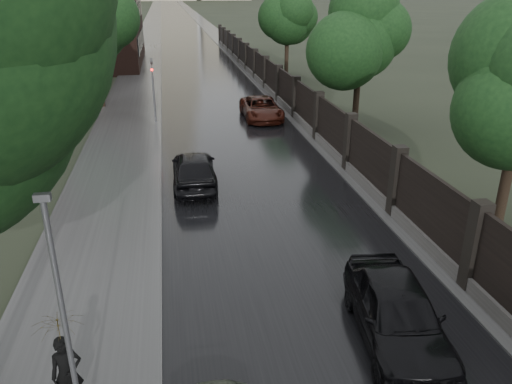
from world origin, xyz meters
The scene contains 13 objects.
road centered at (0.00, 190.00, 0.01)m, with size 8.00×420.00×0.02m, color black.
sidewalk_left centered at (-6.00, 190.00, 0.08)m, with size 4.00×420.00×0.16m, color #2D2D2D.
verge_right centered at (5.50, 190.00, 0.04)m, with size 3.00×420.00×0.08m, color #2D2D2D.
fence_right centered at (4.60, 32.01, 1.01)m, with size 0.45×75.72×2.70m.
tree_left_far centered at (-8.00, 30.00, 5.24)m, with size 4.25×4.25×7.39m.
tree_right_b centered at (7.50, 22.00, 4.95)m, with size 4.08×4.08×7.01m.
tree_right_c centered at (7.50, 40.00, 4.95)m, with size 4.08×4.08×7.01m.
lamp_post centered at (-5.40, 1.50, 2.67)m, with size 0.25×0.12×5.11m.
traffic_light centered at (-4.30, 24.99, 2.40)m, with size 0.16×0.32×4.00m.
hatchback_left centered at (-2.56, 14.28, 0.77)m, with size 1.83×4.54×1.55m, color black.
car_right_near centered at (1.60, 3.29, 0.79)m, with size 1.86×4.61×1.57m, color black.
car_right_far centered at (2.39, 25.17, 0.69)m, with size 2.30×4.98×1.38m, color black.
pedestrian_umbrella centered at (-5.74, 2.32, 1.87)m, with size 1.19×1.21×2.57m.
Camera 1 is at (-3.43, -5.84, 8.00)m, focal length 35.00 mm.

